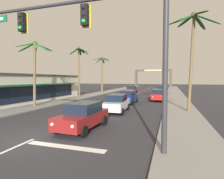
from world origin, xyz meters
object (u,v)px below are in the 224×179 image
Objects in this scene: traffic_signal_mast at (90,31)px; sedan_oncoming_far at (131,89)px; palm_left_second at (35,57)px; sedan_parked_nearest_kerb at (158,95)px; palm_right_second at (192,37)px; sedan_third_in_queue at (117,103)px; town_gateway_arch at (153,76)px; sedan_lead_at_stop_bar at (83,116)px; sedan_fifth_in_queue at (128,97)px; storefront_strip_left at (7,89)px; palm_left_farthest at (102,69)px; sedan_parked_mid_kerb at (162,90)px; palm_left_third at (79,58)px.

traffic_signal_mast reaches higher than sedan_oncoming_far.
traffic_signal_mast is 14.35m from palm_left_second.
sedan_parked_nearest_kerb is 11.19m from palm_right_second.
traffic_signal_mast is 20.21m from sedan_parked_nearest_kerb.
sedan_third_in_queue is 1.00× the size of sedan_parked_nearest_kerb.
sedan_parked_nearest_kerb is 17.02m from palm_left_second.
traffic_signal_mast is 0.73× the size of town_gateway_arch.
sedan_lead_at_stop_bar and sedan_fifth_in_queue have the same top height.
traffic_signal_mast reaches higher than sedan_parked_nearest_kerb.
sedan_third_in_queue is 0.19× the size of storefront_strip_left.
palm_left_farthest is at bearing 120.87° from sedan_fifth_in_queue.
sedan_oncoming_far is at bearing 98.20° from sedan_third_in_queue.
storefront_strip_left is at bearing 147.17° from traffic_signal_mast.
sedan_parked_nearest_kerb is 0.61× the size of palm_left_second.
sedan_parked_nearest_kerb is at bearing 78.39° from sedan_lead_at_stop_bar.
sedan_oncoming_far is 24.98m from storefront_strip_left.
sedan_parked_nearest_kerb is at bearing -42.87° from palm_left_farthest.
sedan_parked_mid_kerb is at bearing 87.01° from traffic_signal_mast.
palm_left_farthest reaches higher than town_gateway_arch.
palm_left_second is at bearing -88.37° from palm_left_farthest.
sedan_parked_nearest_kerb is at bearing -84.02° from town_gateway_arch.
sedan_fifth_in_queue is at bearing -101.23° from sedan_parked_mid_kerb.
sedan_fifth_in_queue is 0.19× the size of storefront_strip_left.
palm_left_second reaches higher than town_gateway_arch.
sedan_third_in_queue is (0.31, 6.45, 0.00)m from sedan_lead_at_stop_bar.
sedan_oncoming_far is (-3.05, 17.11, 0.00)m from sedan_fifth_in_queue.
sedan_parked_nearest_kerb is 14.46m from palm_left_third.
palm_left_third is (-13.16, -12.42, 5.83)m from sedan_parked_mid_kerb.
sedan_parked_mid_kerb is at bearing 82.55° from sedan_third_in_queue.
sedan_fifth_in_queue is 0.52× the size of palm_left_third.
town_gateway_arch reaches higher than sedan_lead_at_stop_bar.
sedan_lead_at_stop_bar is 12.89m from sedan_fifth_in_queue.
palm_left_farthest is 27.00m from palm_right_second.
sedan_parked_nearest_kerb is 49.06m from town_gateway_arch.
sedan_parked_mid_kerb is (-0.03, 13.48, 0.00)m from sedan_parked_nearest_kerb.
sedan_third_in_queue is at bearing -164.52° from palm_right_second.
sedan_fifth_in_queue is at bearing -130.94° from sedan_parked_nearest_kerb.
palm_right_second is at bearing -30.02° from palm_left_third.
traffic_signal_mast is at bearing -70.13° from palm_left_farthest.
palm_left_second reaches higher than sedan_oncoming_far.
palm_left_second is (-9.51, 0.17, 4.69)m from sedan_third_in_queue.
storefront_strip_left is (-18.27, -22.44, 1.05)m from sedan_parked_mid_kerb.
palm_right_second reaches higher than storefront_strip_left.
palm_left_farthest is (-0.13, 11.31, -1.12)m from palm_left_third.
palm_left_farthest reaches higher than sedan_lead_at_stop_bar.
palm_left_farthest reaches higher than sedan_parked_nearest_kerb.
sedan_fifth_in_queue is (-0.03, 12.89, 0.00)m from sedan_lead_at_stop_bar.
sedan_lead_at_stop_bar is 16.87m from storefront_strip_left.
palm_left_third is at bearing 63.01° from storefront_strip_left.
palm_left_second is 0.79× the size of palm_right_second.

